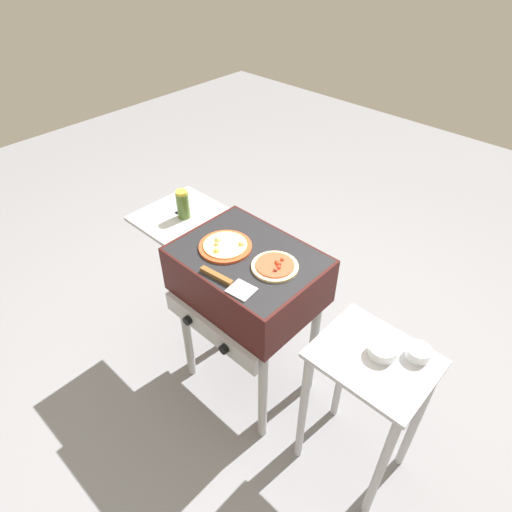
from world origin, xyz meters
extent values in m
plane|color=gray|center=(0.00, 0.00, 0.00)|extent=(8.00, 8.00, 0.00)
cube|color=#38110F|center=(0.00, 0.00, 0.78)|extent=(0.64, 0.48, 0.24)
cube|color=black|center=(0.00, 0.00, 0.90)|extent=(0.61, 0.46, 0.01)
cube|color=#A7A7A7|center=(-0.48, 0.00, 0.89)|extent=(0.32, 0.41, 0.02)
cube|color=#A7A7A7|center=(-0.48, 0.00, 0.78)|extent=(0.02, 0.02, 0.24)
cube|color=#A7A7A7|center=(0.00, -0.25, 0.61)|extent=(0.58, 0.02, 0.10)
cylinder|color=black|center=(-0.12, -0.28, 0.61)|extent=(0.04, 0.02, 0.04)
cylinder|color=black|center=(0.12, -0.28, 0.61)|extent=(0.04, 0.02, 0.04)
cylinder|color=#A7A7A7|center=(-0.27, -0.19, 0.33)|extent=(0.04, 0.04, 0.66)
cylinder|color=#A7A7A7|center=(0.27, -0.19, 0.33)|extent=(0.04, 0.04, 0.66)
cylinder|color=#A7A7A7|center=(-0.27, 0.19, 0.33)|extent=(0.04, 0.04, 0.66)
cylinder|color=#A7A7A7|center=(0.27, 0.19, 0.33)|extent=(0.04, 0.04, 0.66)
cylinder|color=#C64723|center=(-0.11, -0.03, 0.91)|extent=(0.24, 0.24, 0.01)
cylinder|color=#EDD17A|center=(-0.11, -0.03, 0.92)|extent=(0.19, 0.19, 0.01)
sphere|color=#C9C67F|center=(-0.15, -0.03, 0.92)|extent=(0.02, 0.02, 0.02)
sphere|color=tan|center=(-0.13, -0.06, 0.92)|extent=(0.02, 0.02, 0.02)
sphere|color=#F2E765|center=(-0.10, -0.09, 0.92)|extent=(0.03, 0.03, 0.03)
sphere|color=#F2E180|center=(-0.05, 0.02, 0.92)|extent=(0.03, 0.03, 0.03)
cylinder|color=beige|center=(0.14, 0.02, 0.91)|extent=(0.20, 0.20, 0.01)
cylinder|color=#D14C2D|center=(0.14, 0.02, 0.92)|extent=(0.16, 0.16, 0.01)
sphere|color=#CF4B27|center=(0.15, 0.03, 0.92)|extent=(0.02, 0.02, 0.02)
sphere|color=#A64A27|center=(0.15, 0.06, 0.92)|extent=(0.02, 0.02, 0.02)
sphere|color=#EE4029|center=(0.17, 0.01, 0.92)|extent=(0.02, 0.02, 0.02)
sphere|color=#A04D34|center=(0.17, -0.01, 0.92)|extent=(0.02, 0.02, 0.02)
sphere|color=#CF5130|center=(0.14, 0.03, 0.92)|extent=(0.02, 0.02, 0.02)
cylinder|color=#4C6B2D|center=(-0.43, 0.00, 0.96)|extent=(0.06, 0.06, 0.13)
cylinder|color=gold|center=(-0.43, 0.00, 1.04)|extent=(0.06, 0.06, 0.01)
cube|color=#B7BABF|center=(0.14, -0.18, 0.90)|extent=(0.11, 0.10, 0.01)
cube|color=brown|center=(0.01, -0.19, 0.91)|extent=(0.16, 0.04, 0.02)
cube|color=#B2B2B7|center=(0.66, 0.00, 0.76)|extent=(0.44, 0.36, 0.02)
cylinder|color=#B2B2B7|center=(0.47, -0.15, 0.38)|extent=(0.04, 0.04, 0.75)
cylinder|color=#B2B2B7|center=(0.85, -0.15, 0.38)|extent=(0.04, 0.04, 0.75)
cylinder|color=#B2B2B7|center=(0.47, 0.15, 0.38)|extent=(0.04, 0.04, 0.75)
cylinder|color=#B2B2B7|center=(0.85, 0.15, 0.38)|extent=(0.04, 0.04, 0.75)
cylinder|color=silver|center=(0.67, 0.03, 0.79)|extent=(0.11, 0.11, 0.04)
cylinder|color=maroon|center=(0.67, 0.03, 0.79)|extent=(0.09, 0.09, 0.02)
cylinder|color=silver|center=(0.77, 0.11, 0.79)|extent=(0.09, 0.09, 0.04)
cylinder|color=beige|center=(0.77, 0.11, 0.79)|extent=(0.07, 0.07, 0.02)
camera|label=1|loc=(1.04, -1.06, 2.11)|focal=30.84mm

